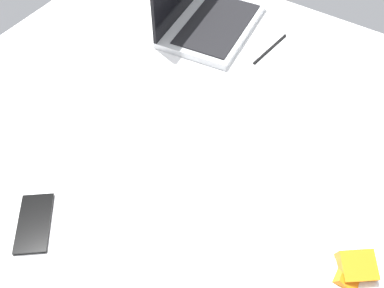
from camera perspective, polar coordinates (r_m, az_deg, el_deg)
bed_mattress at (r=107.81cm, az=-7.42°, el=-10.05°), size 180.00×140.00×18.00cm
laptop at (r=141.31cm, az=1.50°, el=16.28°), size 35.59×26.90×23.00cm
cell_phone at (r=101.95cm, az=-19.48°, el=-9.48°), size 15.24×13.94×0.80cm
charger_cable at (r=136.35cm, az=9.94°, el=11.85°), size 16.96×2.55×0.60cm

